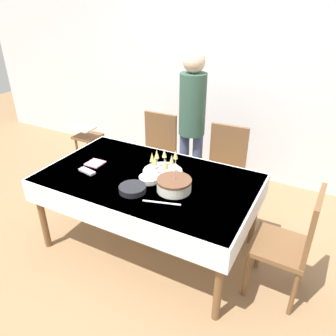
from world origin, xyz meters
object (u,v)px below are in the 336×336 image
at_px(dining_chair_far_right, 224,167).
at_px(plate_stack_dessert, 149,179).
at_px(person_standing, 192,116).
at_px(high_chair, 87,142).
at_px(plate_stack_main, 133,189).
at_px(dining_chair_far_left, 157,152).
at_px(dining_chair_right_end, 293,241).
at_px(champagne_tray, 163,163).
at_px(birthday_cake, 174,185).

relative_size(dining_chair_far_right, plate_stack_dessert, 5.52).
xyz_separation_m(person_standing, high_chair, (-1.41, -0.12, -0.54)).
bearing_deg(plate_stack_main, dining_chair_far_left, 110.76).
bearing_deg(dining_chair_far_left, plate_stack_dessert, -63.49).
height_order(dining_chair_right_end, plate_stack_dessert, dining_chair_right_end).
bearing_deg(dining_chair_far_left, person_standing, 10.25).
bearing_deg(champagne_tray, birthday_cake, -45.94).
distance_m(champagne_tray, plate_stack_dessert, 0.22).
distance_m(birthday_cake, plate_stack_main, 0.34).
bearing_deg(dining_chair_right_end, birthday_cake, -174.95).
height_order(champagne_tray, plate_stack_main, champagne_tray).
height_order(champagne_tray, person_standing, person_standing).
relative_size(dining_chair_far_left, birthday_cake, 3.42).
xyz_separation_m(dining_chair_far_right, birthday_cake, (-0.11, -0.96, 0.26)).
distance_m(dining_chair_right_end, birthday_cake, 0.99).
distance_m(dining_chair_far_left, birthday_cake, 1.23).
bearing_deg(dining_chair_far_right, dining_chair_far_left, 179.99).
bearing_deg(dining_chair_far_left, birthday_cake, -53.27).
bearing_deg(high_chair, champagne_tray, -24.28).
bearing_deg(dining_chair_far_right, plate_stack_dessert, -111.58).
distance_m(plate_stack_main, plate_stack_dessert, 0.21).
distance_m(person_standing, high_chair, 1.51).
bearing_deg(champagne_tray, dining_chair_right_end, -7.72).
height_order(dining_chair_far_left, plate_stack_dessert, dining_chair_far_left).
distance_m(dining_chair_far_right, person_standing, 0.65).
relative_size(birthday_cake, high_chair, 0.40).
bearing_deg(dining_chair_right_end, high_chair, 162.75).
bearing_deg(plate_stack_dessert, high_chair, 149.08).
bearing_deg(birthday_cake, plate_stack_dessert, 171.62).
distance_m(plate_stack_main, high_chair, 1.82).
height_order(plate_stack_main, person_standing, person_standing).
distance_m(dining_chair_far_right, champagne_tray, 0.85).
bearing_deg(champagne_tray, plate_stack_main, -96.92).
height_order(dining_chair_right_end, birthday_cake, dining_chair_right_end).
distance_m(birthday_cake, high_chair, 1.97).
distance_m(dining_chair_far_left, dining_chair_right_end, 1.89).
bearing_deg(dining_chair_far_right, dining_chair_right_end, -46.11).
bearing_deg(high_chair, dining_chair_right_end, -17.25).
xyz_separation_m(dining_chair_right_end, person_standing, (-1.27, 0.95, 0.48)).
bearing_deg(birthday_cake, dining_chair_far_right, 83.56).
distance_m(dining_chair_far_left, high_chair, 1.01).
height_order(birthday_cake, high_chair, birthday_cake).
distance_m(plate_stack_dessert, person_standing, 1.03).
height_order(dining_chair_far_left, champagne_tray, dining_chair_far_left).
bearing_deg(birthday_cake, champagne_tray, 134.06).
bearing_deg(birthday_cake, dining_chair_far_left, 126.73).
relative_size(dining_chair_far_right, high_chair, 1.37).
xyz_separation_m(dining_chair_far_left, birthday_cake, (0.72, -0.96, 0.26)).
height_order(plate_stack_main, plate_stack_dessert, plate_stack_main).
height_order(dining_chair_right_end, person_standing, person_standing).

